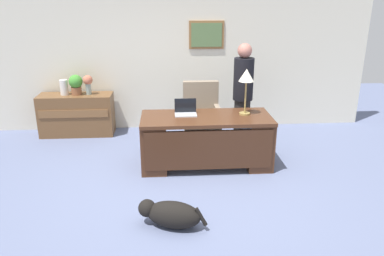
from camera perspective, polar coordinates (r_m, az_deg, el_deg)
The scene contains 12 objects.
ground_plane at distance 5.11m, azimuth -0.17°, elevation -9.09°, with size 12.00×12.00×0.00m, color slate.
back_wall at distance 7.17m, azimuth -1.57°, elevation 10.67°, with size 7.00×0.16×2.70m.
desk at distance 5.60m, azimuth 2.15°, elevation -1.73°, with size 1.90×0.81×0.77m.
credenza at distance 7.23m, azimuth -16.90°, elevation 1.94°, with size 1.30×0.50×0.75m.
armchair at distance 6.42m, azimuth 1.42°, elevation 1.61°, with size 0.60×0.59×1.07m.
person_standing at distance 6.23m, azimuth 7.63°, elevation 4.89°, with size 0.32×0.32×1.73m.
dog_lying at distance 4.29m, azimuth -3.25°, elevation -12.76°, with size 0.76×0.47×0.30m.
laptop at distance 5.60m, azimuth -0.97°, elevation 2.63°, with size 0.32×0.22×0.22m.
desk_lamp at distance 5.53m, azimuth 8.17°, elevation 7.40°, with size 0.22×0.22×0.68m.
vase_with_flowers at distance 7.03m, azimuth -15.37°, elevation 6.63°, with size 0.17×0.17×0.35m.
vase_empty at distance 7.15m, azimuth -18.68°, elevation 5.80°, with size 0.14×0.14×0.27m, color silver.
potted_plant at distance 7.08m, azimuth -17.06°, elevation 6.37°, with size 0.24×0.24×0.36m.
Camera 1 is at (-0.30, -4.49, 2.44)m, focal length 35.51 mm.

